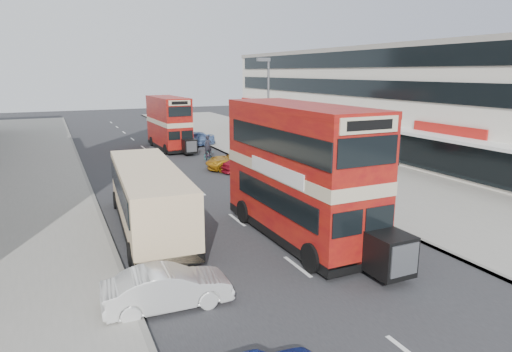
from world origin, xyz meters
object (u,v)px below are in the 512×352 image
bus_second (169,123)px  car_right_b (238,160)px  coach (149,196)px  car_left_front (167,288)px  car_right_c (192,139)px  cyclist (208,153)px  bus_main (300,172)px  street_lamp (267,105)px  car_right_a (254,161)px  pedestrian_near (305,160)px

bus_second → car_right_b: bus_second is taller
coach → car_left_front: 7.55m
car_right_b → car_right_c: 11.45m
coach → cyclist: 16.24m
car_right_c → bus_main: bearing=-9.1°
street_lamp → car_left_front: size_ratio=2.05×
coach → car_right_a: 13.51m
bus_second → car_right_a: 12.65m
street_lamp → car_left_front: bearing=-124.6°
car_right_b → pedestrian_near: (3.43, -4.06, 0.45)m
street_lamp → car_right_b: street_lamp is taller
car_right_a → car_right_c: size_ratio=1.17×
coach → cyclist: bearing=65.4°
street_lamp → pedestrian_near: size_ratio=4.14×
bus_main → car_right_c: bearing=-97.1°
car_right_c → pedestrian_near: (3.57, -15.51, 0.38)m
cyclist → car_left_front: bearing=-116.1°
bus_main → street_lamp: bearing=-111.1°
coach → bus_second: bearing=77.3°
bus_main → bus_second: (0.59, 25.42, -0.49)m
coach → car_left_front: coach is taller
coach → car_left_front: bearing=-94.0°
pedestrian_near → car_left_front: bearing=44.8°
car_right_b → pedestrian_near: bearing=47.4°
car_right_c → pedestrian_near: pedestrian_near is taller
coach → car_right_b: coach is taller
car_right_b → cyclist: size_ratio=2.30×
car_right_b → pedestrian_near: 5.33m
car_right_b → cyclist: bearing=-157.2°
pedestrian_near → bus_main: bearing=56.3°
coach → car_right_a: (9.59, 9.48, -0.86)m
bus_second → car_right_c: 2.89m
car_right_a → bus_second: bearing=-160.0°
bus_second → car_right_a: bearing=103.3°
bus_second → car_right_b: size_ratio=1.77×
street_lamp → car_right_c: bearing=99.5°
street_lamp → car_right_a: bearing=180.0°
bus_main → car_right_c: 26.03m
coach → cyclist: coach is taller
pedestrian_near → car_right_b: bearing=-51.4°
bus_main → coach: (-5.72, 3.85, -1.37)m
car_left_front → car_right_a: size_ratio=0.77×
pedestrian_near → bus_second: bearing=-70.5°
car_right_c → pedestrian_near: 15.92m
bus_main → bus_second: bearing=-92.1°
bus_second → pedestrian_near: size_ratio=4.39×
coach → car_right_a: coach is taller
cyclist → street_lamp: bearing=-62.4°
coach → pedestrian_near: coach is taller
bus_second → cyclist: size_ratio=4.07×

